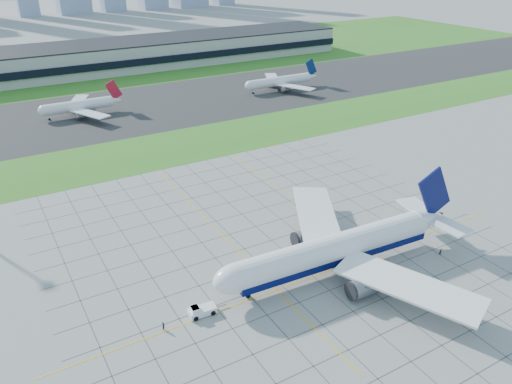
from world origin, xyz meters
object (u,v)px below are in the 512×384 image
airliner (336,249)px  distant_jet_2 (280,81)px  crew_far (441,252)px  distant_jet_1 (80,106)px  pushback_tug (201,311)px  crew_near (163,326)px

airliner → distant_jet_2: airliner is taller
crew_far → distant_jet_1: 164.97m
distant_jet_2 → crew_far: bearing=-108.4°
airliner → pushback_tug: bearing=-179.0°
airliner → pushback_tug: 33.78m
crew_far → distant_jet_2: bearing=79.6°
crew_near → pushback_tug: bearing=-44.5°
pushback_tug → crew_far: bearing=-5.9°
airliner → crew_near: 41.94m
airliner → crew_near: size_ratio=34.62×
distant_jet_1 → crew_far: bearing=-72.3°
airliner → distant_jet_2: 160.48m
crew_near → distant_jet_1: distant_jet_1 is taller
crew_far → distant_jet_1: size_ratio=0.04×
pushback_tug → distant_jet_1: 148.09m
crew_near → distant_jet_2: size_ratio=0.04×
pushback_tug → distant_jet_2: distant_jet_2 is taller
distant_jet_2 → crew_near: bearing=-129.9°
crew_near → distant_jet_1: (17.86, 148.19, 3.54)m
pushback_tug → distant_jet_1: bearing=89.3°
pushback_tug → crew_far: 60.48m
crew_near → distant_jet_2: 183.35m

